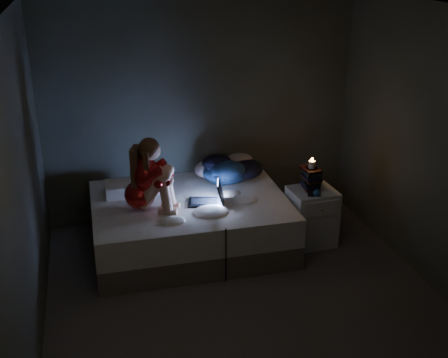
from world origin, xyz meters
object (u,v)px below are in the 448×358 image
object	(u,v)px
candle	(312,166)
laptop	(206,192)
woman	(139,174)
bed	(190,223)
phone	(310,193)
nightstand	(311,217)

from	to	relation	value
candle	laptop	bearing A→B (deg)	177.34
laptop	woman	bearing A→B (deg)	-166.80
bed	candle	world-z (taller)	candle
woman	laptop	xyz separation A→B (m)	(0.67, -0.02, -0.26)
laptop	candle	world-z (taller)	candle
candle	phone	xyz separation A→B (m)	(-0.05, -0.13, -0.26)
laptop	candle	bearing A→B (deg)	12.29
laptop	nightstand	distance (m)	1.22
bed	candle	size ratio (longest dim) A/B	25.49
nightstand	candle	bearing A→B (deg)	101.35
bed	woman	size ratio (longest dim) A/B	2.63
bed	nightstand	size ratio (longest dim) A/B	3.23
woman	nightstand	size ratio (longest dim) A/B	1.23
nightstand	candle	distance (m)	0.58
woman	laptop	bearing A→B (deg)	18.18
bed	laptop	world-z (taller)	laptop
bed	phone	distance (m)	1.32
nightstand	candle	size ratio (longest dim) A/B	7.89
candle	phone	distance (m)	0.30
nightstand	phone	bearing A→B (deg)	-132.16
candle	bed	bearing A→B (deg)	171.52
bed	woman	world-z (taller)	woman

